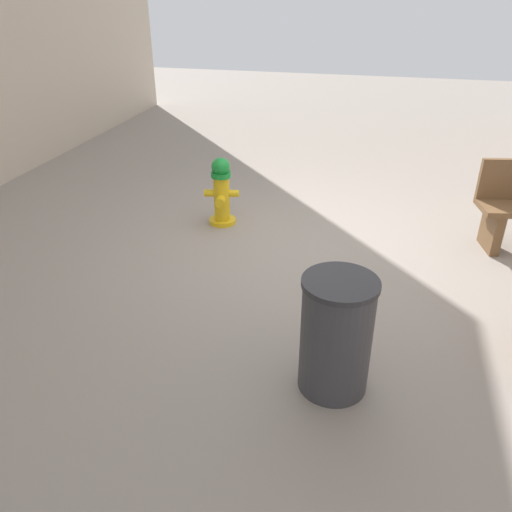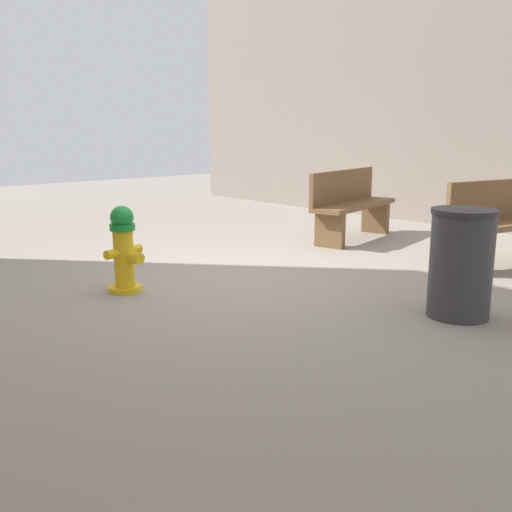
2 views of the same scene
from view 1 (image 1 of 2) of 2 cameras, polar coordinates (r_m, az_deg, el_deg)
name	(u,v)px [view 1 (image 1 of 2)]	position (r m, az deg, el deg)	size (l,w,h in m)	color
ground_plane	(311,246)	(5.69, 6.09, 1.10)	(23.40, 23.40, 0.00)	gray
fire_hydrant	(222,192)	(6.07, -3.86, 7.16)	(0.42, 0.39, 0.81)	gold
trash_bin	(336,335)	(3.61, 8.89, -8.69)	(0.52, 0.52, 0.88)	#38383D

